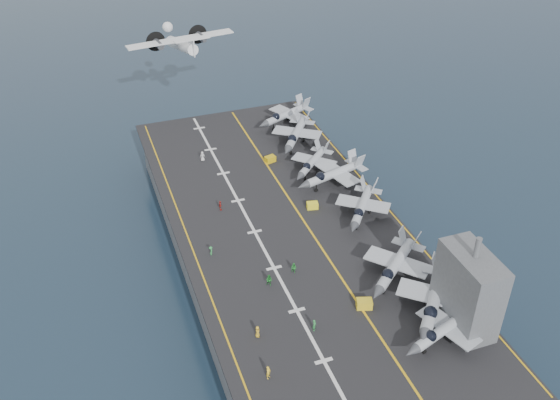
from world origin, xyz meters
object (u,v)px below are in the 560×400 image
object	(u,v)px
island_superstructure	(470,282)
tow_cart_a	(364,304)
transport_plane	(181,45)
fighter_jet_0	(445,328)

from	to	relation	value
island_superstructure	tow_cart_a	size ratio (longest dim) A/B	5.73
transport_plane	fighter_jet_0	bearing A→B (deg)	-78.56
transport_plane	tow_cart_a	bearing A→B (deg)	-82.64
island_superstructure	transport_plane	world-z (taller)	transport_plane
island_superstructure	fighter_jet_0	distance (m)	6.96
fighter_jet_0	transport_plane	bearing A→B (deg)	101.44
island_superstructure	fighter_jet_0	xyz separation A→B (m)	(-4.20, -2.07, -5.14)
island_superstructure	transport_plane	distance (m)	84.60
island_superstructure	tow_cart_a	distance (m)	15.29
fighter_jet_0	transport_plane	size ratio (longest dim) A/B	0.60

